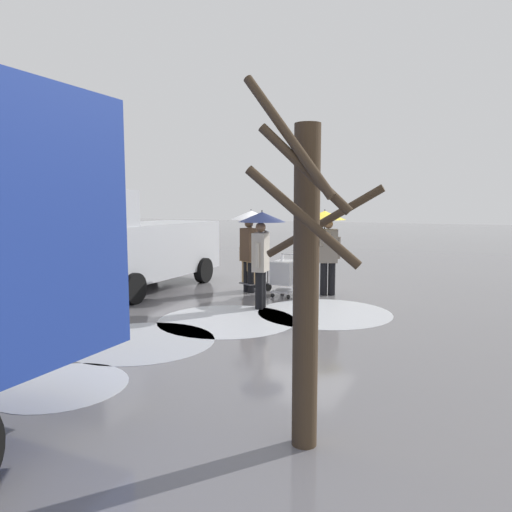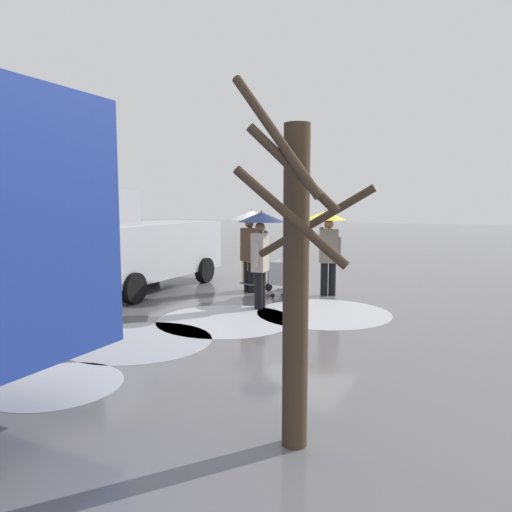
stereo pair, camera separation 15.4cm
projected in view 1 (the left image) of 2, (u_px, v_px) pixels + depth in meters
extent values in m
plane|color=slate|center=(300.00, 292.00, 12.34)|extent=(90.00, 90.00, 0.00)
cylinder|color=silver|center=(227.00, 320.00, 9.37)|extent=(2.73, 2.73, 0.01)
cylinder|color=silver|center=(324.00, 312.00, 10.00)|extent=(2.81, 2.81, 0.01)
cylinder|color=silver|center=(60.00, 385.00, 6.00)|extent=(1.68, 1.68, 0.01)
cylinder|color=#ADAFB5|center=(140.00, 341.00, 7.93)|extent=(2.49, 2.49, 0.01)
cube|color=#B7BABF|center=(141.00, 250.00, 12.61)|extent=(2.17, 5.27, 1.40)
cube|color=#B7BABF|center=(88.00, 208.00, 10.76)|extent=(1.89, 1.47, 0.84)
cube|color=black|center=(65.00, 246.00, 10.19)|extent=(1.66, 0.13, 0.63)
cube|color=#232326|center=(66.00, 295.00, 10.27)|extent=(1.96, 0.24, 0.24)
cylinder|color=black|center=(133.00, 288.00, 10.83)|extent=(0.27, 0.73, 0.72)
cylinder|color=black|center=(68.00, 283.00, 11.61)|extent=(0.27, 0.73, 0.72)
cylinder|color=black|center=(203.00, 270.00, 13.77)|extent=(0.27, 0.73, 0.72)
cylinder|color=black|center=(148.00, 267.00, 14.55)|extent=(0.27, 0.73, 0.72)
cube|color=#B2B2B7|center=(285.00, 272.00, 11.75)|extent=(0.52, 0.76, 0.56)
cube|color=#B2B2B7|center=(285.00, 290.00, 11.80)|extent=(0.47, 0.69, 0.04)
cylinder|color=#B2B2B7|center=(292.00, 254.00, 12.08)|extent=(0.58, 0.04, 0.04)
sphere|color=black|center=(288.00, 297.00, 11.45)|extent=(0.10, 0.10, 0.10)
sphere|color=black|center=(273.00, 295.00, 11.63)|extent=(0.10, 0.10, 0.10)
sphere|color=black|center=(297.00, 292.00, 11.99)|extent=(0.10, 0.10, 0.10)
sphere|color=black|center=(282.00, 291.00, 12.18)|extent=(0.10, 0.10, 0.10)
cylinder|color=white|center=(281.00, 268.00, 11.69)|extent=(0.07, 0.28, 0.69)
cube|color=#515156|center=(254.00, 283.00, 12.45)|extent=(0.70, 0.75, 0.03)
cylinder|color=#515156|center=(268.00, 262.00, 12.40)|extent=(0.04, 0.04, 1.10)
cylinder|color=#515156|center=(257.00, 260.00, 12.75)|extent=(0.04, 0.04, 1.10)
cylinder|color=black|center=(268.00, 287.00, 12.46)|extent=(0.13, 0.20, 0.20)
cylinder|color=black|center=(257.00, 285.00, 12.84)|extent=(0.13, 0.20, 0.20)
cube|color=tan|center=(254.00, 276.00, 12.43)|extent=(0.59, 0.59, 0.32)
cube|color=#A37F51|center=(254.00, 266.00, 12.40)|extent=(0.54, 0.59, 0.25)
cube|color=#A37F51|center=(254.00, 254.00, 12.37)|extent=(0.66, 0.72, 0.38)
cylinder|color=black|center=(259.00, 290.00, 10.31)|extent=(0.18, 0.18, 0.82)
cylinder|color=black|center=(262.00, 289.00, 10.50)|extent=(0.18, 0.18, 0.82)
cube|color=#B2A899|center=(261.00, 252.00, 10.31)|extent=(0.34, 0.48, 0.84)
sphere|color=#8C6647|center=(261.00, 227.00, 10.25)|extent=(0.22, 0.22, 0.22)
cylinder|color=#B2A899|center=(257.00, 256.00, 10.07)|extent=(0.10, 0.10, 0.55)
cylinder|color=#B2A899|center=(262.00, 241.00, 10.46)|extent=(0.31, 0.14, 0.50)
cylinder|color=#333338|center=(262.00, 234.00, 10.36)|extent=(0.02, 0.02, 0.86)
cone|color=navy|center=(262.00, 217.00, 10.32)|extent=(1.04, 1.04, 0.22)
sphere|color=#333338|center=(262.00, 211.00, 10.31)|extent=(0.04, 0.04, 0.04)
cylinder|color=black|center=(332.00, 279.00, 11.89)|extent=(0.18, 0.18, 0.82)
cylinder|color=black|center=(324.00, 279.00, 11.90)|extent=(0.18, 0.18, 0.82)
cube|color=slate|center=(328.00, 246.00, 11.80)|extent=(0.52, 0.44, 0.84)
sphere|color=#8C6647|center=(329.00, 224.00, 11.74)|extent=(0.22, 0.22, 0.22)
cylinder|color=slate|center=(339.00, 248.00, 11.81)|extent=(0.10, 0.10, 0.55)
cylinder|color=slate|center=(321.00, 237.00, 11.76)|extent=(0.22, 0.32, 0.50)
cylinder|color=#333338|center=(324.00, 231.00, 11.76)|extent=(0.02, 0.02, 0.86)
cone|color=yellow|center=(325.00, 215.00, 11.72)|extent=(1.04, 1.04, 0.22)
sphere|color=#333338|center=(325.00, 210.00, 11.70)|extent=(0.04, 0.04, 0.04)
cylinder|color=black|center=(247.00, 276.00, 12.36)|extent=(0.18, 0.18, 0.82)
cylinder|color=black|center=(251.00, 277.00, 12.20)|extent=(0.18, 0.18, 0.82)
cube|color=#473323|center=(249.00, 245.00, 12.19)|extent=(0.52, 0.46, 0.84)
sphere|color=brown|center=(249.00, 224.00, 12.13)|extent=(0.22, 0.22, 0.22)
cylinder|color=#473323|center=(243.00, 246.00, 12.41)|extent=(0.10, 0.10, 0.55)
cylinder|color=#473323|center=(254.00, 236.00, 12.03)|extent=(0.24, 0.31, 0.50)
cylinder|color=#333338|center=(251.00, 230.00, 12.07)|extent=(0.02, 0.02, 0.86)
cone|color=white|center=(251.00, 215.00, 12.02)|extent=(1.04, 1.04, 0.22)
sphere|color=#333338|center=(251.00, 210.00, 12.01)|extent=(0.04, 0.04, 0.04)
cylinder|color=#423323|center=(306.00, 290.00, 4.39)|extent=(0.24, 0.24, 3.01)
cylinder|color=#423323|center=(305.00, 169.00, 3.91)|extent=(0.77, 0.31, 0.76)
cylinder|color=#423323|center=(303.00, 217.00, 3.87)|extent=(0.94, 0.34, 0.84)
cylinder|color=#423323|center=(323.00, 223.00, 4.87)|extent=(1.23, 0.15, 0.77)
cylinder|color=#423323|center=(288.00, 136.00, 3.90)|extent=(0.85, 0.15, 1.06)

